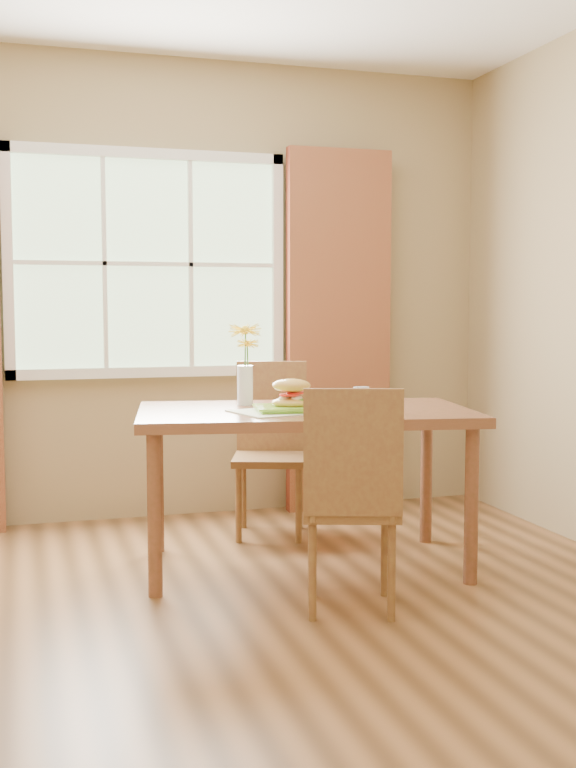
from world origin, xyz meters
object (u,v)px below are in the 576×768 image
(flower_vase, at_px, (245,357))
(croissant_sandwich, at_px, (291,394))
(water_glass, at_px, (361,399))
(chair_near, at_px, (351,490))
(chair_far, at_px, (271,439))
(dining_table, at_px, (305,426))

(flower_vase, bearing_deg, croissant_sandwich, -69.05)
(water_glass, relative_size, flower_vase, 0.28)
(chair_near, height_order, water_glass, chair_near)
(chair_near, distance_m, chair_far, 1.40)
(chair_far, height_order, water_glass, chair_far)
(dining_table, relative_size, chair_far, 1.79)
(chair_far, distance_m, water_glass, 0.90)
(chair_far, distance_m, croissant_sandwich, 0.87)
(chair_near, height_order, croissant_sandwich, chair_near)
(dining_table, bearing_deg, chair_near, -82.64)
(croissant_sandwich, bearing_deg, water_glass, 17.82)
(water_glass, bearing_deg, croissant_sandwich, 174.36)
(dining_table, relative_size, croissant_sandwich, 7.77)
(dining_table, distance_m, water_glass, 0.30)
(chair_near, relative_size, croissant_sandwich, 4.30)
(croissant_sandwich, bearing_deg, chair_near, -59.80)
(croissant_sandwich, xyz_separation_m, water_glass, (0.33, -0.03, -0.03))
(dining_table, xyz_separation_m, chair_near, (-0.02, -0.70, -0.17))
(chair_near, bearing_deg, flower_vase, 119.94)
(croissant_sandwich, relative_size, flower_vase, 0.54)
(croissant_sandwich, bearing_deg, chair_far, 104.69)
(dining_table, distance_m, croissant_sandwich, 0.21)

